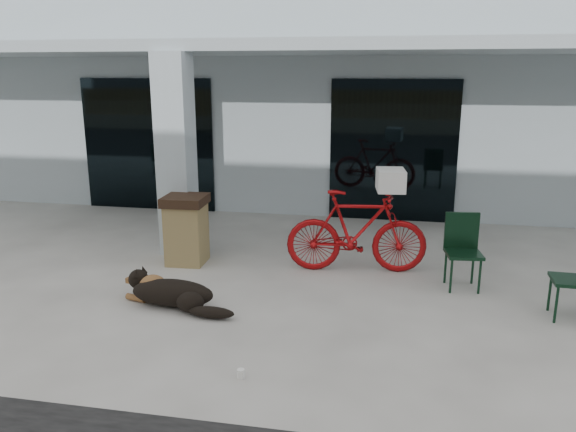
% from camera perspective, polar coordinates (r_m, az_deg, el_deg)
% --- Properties ---
extents(ground, '(80.00, 80.00, 0.00)m').
position_cam_1_polar(ground, '(6.79, -6.02, -10.25)').
color(ground, beige).
rests_on(ground, ground).
extents(building, '(22.00, 7.00, 4.50)m').
position_cam_1_polar(building, '(14.52, 3.65, 12.16)').
color(building, '#A2B3B8').
rests_on(building, ground).
extents(storefront_glass_left, '(2.80, 0.06, 2.70)m').
position_cam_1_polar(storefront_glass_left, '(12.07, -14.02, 7.01)').
color(storefront_glass_left, black).
rests_on(storefront_glass_left, ground).
extents(storefront_glass_right, '(2.40, 0.06, 2.70)m').
position_cam_1_polar(storefront_glass_right, '(10.97, 10.61, 6.48)').
color(storefront_glass_right, black).
rests_on(storefront_glass_right, ground).
extents(column, '(0.50, 0.50, 3.12)m').
position_cam_1_polar(column, '(8.94, -11.29, 6.02)').
color(column, '#A2B3B8').
rests_on(column, ground).
extents(overhang, '(22.00, 2.80, 0.18)m').
position_cam_1_polar(overhang, '(9.67, -0.13, 16.72)').
color(overhang, '#A2B3B8').
rests_on(overhang, column).
extents(bicycle, '(2.06, 0.80, 1.21)m').
position_cam_1_polar(bicycle, '(8.12, 6.98, -1.56)').
color(bicycle, '#9A0C0E').
rests_on(bicycle, ground).
extents(laundry_basket, '(0.44, 0.55, 0.30)m').
position_cam_1_polar(laundry_basket, '(7.98, 10.38, 3.61)').
color(laundry_basket, white).
rests_on(laundry_basket, bicycle).
extents(dog, '(1.27, 0.72, 0.40)m').
position_cam_1_polar(dog, '(7.12, -11.66, -7.51)').
color(dog, black).
rests_on(dog, ground).
extents(cup_near_dog, '(0.09, 0.09, 0.09)m').
position_cam_1_polar(cup_near_dog, '(5.56, -4.82, -15.67)').
color(cup_near_dog, white).
rests_on(cup_near_dog, ground).
extents(cafe_chair_far_a, '(0.51, 0.55, 1.00)m').
position_cam_1_polar(cafe_chair_far_a, '(7.81, 17.42, -3.57)').
color(cafe_chair_far_a, black).
rests_on(cafe_chair_far_a, ground).
extents(cafe_chair_far_b, '(0.50, 0.46, 0.97)m').
position_cam_1_polar(cafe_chair_far_b, '(7.35, 26.88, -5.75)').
color(cafe_chair_far_b, black).
rests_on(cafe_chair_far_b, ground).
extents(trash_receptacle, '(0.64, 0.64, 1.04)m').
position_cam_1_polar(trash_receptacle, '(8.58, -10.28, -1.37)').
color(trash_receptacle, olive).
rests_on(trash_receptacle, ground).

